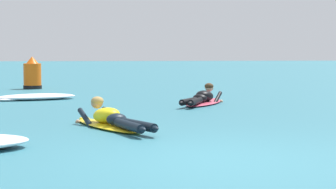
{
  "coord_description": "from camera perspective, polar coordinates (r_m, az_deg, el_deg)",
  "views": [
    {
      "loc": [
        -1.37,
        -7.07,
        1.28
      ],
      "look_at": [
        0.21,
        5.62,
        0.36
      ],
      "focal_mm": 65.13,
      "sensor_mm": 36.0,
      "label": 1
    }
  ],
  "objects": [
    {
      "name": "surfer_far",
      "position": [
        14.51,
        3.27,
        -0.42
      ],
      "size": [
        1.53,
        2.35,
        0.53
      ],
      "color": "#E54C66",
      "rests_on": "ground"
    },
    {
      "name": "ground_plane",
      "position": [
        17.17,
        -2.49,
        -0.17
      ],
      "size": [
        120.0,
        120.0,
        0.0
      ],
      "primitive_type": "plane",
      "color": "#2D6B7A"
    },
    {
      "name": "surfer_near",
      "position": [
        10.13,
        -5.38,
        -2.38
      ],
      "size": [
        1.4,
        2.63,
        0.54
      ],
      "color": "yellow",
      "rests_on": "ground"
    },
    {
      "name": "channel_marker_buoy",
      "position": [
        21.0,
        -12.57,
        1.72
      ],
      "size": [
        0.62,
        0.62,
        1.1
      ],
      "color": "#EA5B0F",
      "rests_on": "ground"
    },
    {
      "name": "whitewater_back",
      "position": [
        16.31,
        -12.22,
        -0.22
      ],
      "size": [
        2.22,
        1.37,
        0.16
      ],
      "color": "white",
      "rests_on": "ground"
    }
  ]
}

